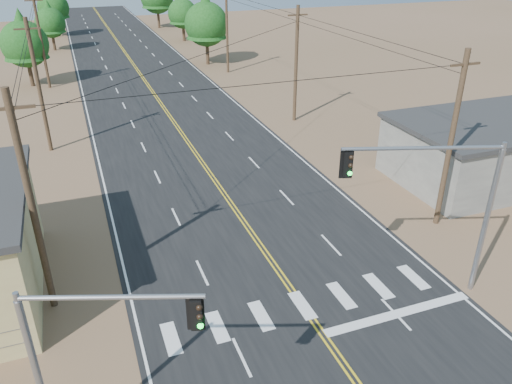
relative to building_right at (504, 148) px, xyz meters
name	(u,v)px	position (x,y,z in m)	size (l,w,h in m)	color
road	(188,142)	(-19.00, 14.00, -1.99)	(15.00, 200.00, 0.02)	black
building_right	(504,148)	(0.00, 0.00, 0.00)	(15.00, 8.00, 4.00)	gray
utility_pole_left_near	(32,205)	(-29.50, -4.00, 3.12)	(1.80, 0.30, 10.00)	#4C3826
utility_pole_left_mid	(39,86)	(-29.50, 16.00, 3.12)	(1.80, 0.30, 10.00)	#4C3826
utility_pole_left_far	(41,41)	(-29.50, 36.00, 3.12)	(1.80, 0.30, 10.00)	#4C3826
utility_pole_right_near	(451,141)	(-8.50, -4.00, 3.12)	(1.80, 0.30, 10.00)	#4C3826
utility_pole_right_mid	(296,64)	(-8.50, 16.00, 3.12)	(1.80, 0.30, 10.00)	#4C3826
utility_pole_right_far	(227,30)	(-8.50, 36.00, 3.12)	(1.80, 0.30, 10.00)	#4C3826
signal_mast_left	(83,353)	(-28.10, -12.44, 2.39)	(4.80, 1.92, 6.52)	gray
signal_mast_right	(447,194)	(-12.90, -9.02, 3.05)	(6.52, 2.34, 7.39)	gray
tree_left_near	(24,39)	(-31.31, 37.54, 3.16)	(5.06, 5.06, 8.43)	#3F2D1E
tree_left_mid	(50,20)	(-28.66, 58.63, 2.42)	(4.34, 4.34, 7.23)	#3F2D1E
tree_left_far	(53,4)	(-28.00, 71.54, 3.20)	(5.10, 5.10, 8.50)	#3F2D1E
tree_right_near	(206,19)	(-9.63, 41.29, 3.71)	(5.60, 5.60, 9.34)	#3F2D1E
tree_right_mid	(182,10)	(-8.59, 59.54, 2.75)	(4.67, 4.67, 7.78)	#3F2D1E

